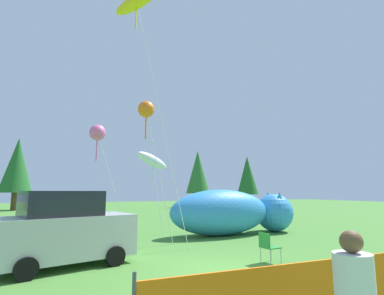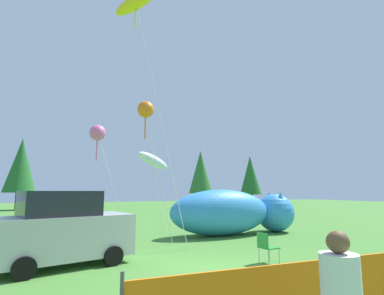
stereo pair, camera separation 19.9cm
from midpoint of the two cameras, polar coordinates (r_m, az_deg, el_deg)
ground_plane at (r=8.98m, az=5.32°, el=-22.84°), size 120.00×120.00×0.00m
parked_car at (r=10.31m, az=-23.61°, el=-14.13°), size 4.27×2.86×2.27m
folding_chair at (r=10.27m, az=13.68°, el=-17.58°), size 0.58×0.58×0.95m
inflatable_cat at (r=16.37m, az=7.39°, el=-12.38°), size 7.46×2.61×2.34m
safety_fence at (r=6.49m, az=31.53°, el=-22.01°), size 8.60×0.09×1.30m
kite_white_ghost at (r=17.71m, az=-7.84°, el=-2.53°), size 2.44×2.28×4.72m
kite_orange_flower at (r=13.21m, az=-9.14°, el=7.06°), size 1.75×0.72×6.13m
kite_yellow_hero at (r=14.97m, az=-10.92°, el=25.45°), size 3.12×2.23×11.17m
kite_pink_octopus at (r=14.37m, az=-17.93°, el=2.62°), size 1.88×1.01×5.28m
horizon_tree_east at (r=44.44m, az=0.98°, el=-4.71°), size 3.46×3.46×8.26m
horizon_tree_mid at (r=46.44m, az=10.39°, el=-5.24°), size 3.18×3.18×7.58m
horizon_tree_northeast at (r=42.59m, az=-30.48°, el=-2.93°), size 3.70×3.70×8.83m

